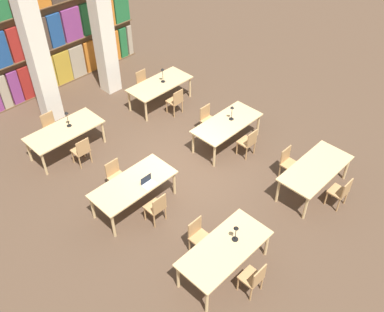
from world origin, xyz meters
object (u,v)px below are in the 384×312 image
object	(u,v)px
pillar_left	(30,27)
chair_5	(116,176)
reading_table_5	(160,85)
desk_lamp_2	(67,116)
chair_2	(341,192)
reading_table_1	(316,170)
reading_table_3	(227,125)
chair_3	(288,162)
chair_9	(51,126)
desk_lamp_3	(163,73)
reading_table_0	(225,250)
desk_lamp_0	(236,231)
reading_table_4	(65,132)
chair_10	(176,101)
desk_lamp_1	(232,110)
pillar_center	(99,3)
chair_4	(156,207)
chair_11	(144,83)
reading_table_2	(133,185)
chair_7	(208,119)
chair_6	(248,142)
chair_0	(254,278)
chair_8	(82,150)
chair_1	(199,236)
laptop	(148,183)

from	to	relation	value
pillar_left	chair_5	size ratio (longest dim) A/B	6.78
reading_table_5	desk_lamp_2	bearing A→B (deg)	177.51
pillar_left	chair_2	xyz separation A→B (m)	(2.92, -8.39, -2.52)
reading_table_1	reading_table_3	size ratio (longest dim) A/B	1.00
chair_3	chair_9	xyz separation A→B (m)	(-3.52, 5.83, 0.00)
desk_lamp_3	reading_table_1	bearing A→B (deg)	-90.89
chair_5	reading_table_3	size ratio (longest dim) A/B	0.42
reading_table_0	desk_lamp_0	size ratio (longest dim) A/B	4.87
chair_9	chair_3	bearing A→B (deg)	121.16
chair_3	reading_table_4	bearing A→B (deg)	-55.22
pillar_left	chair_10	bearing A→B (deg)	-43.05
chair_5	desk_lamp_1	size ratio (longest dim) A/B	1.96
pillar_center	reading_table_1	xyz separation A→B (m)	(0.64, -7.63, -2.31)
chair_4	chair_11	world-z (taller)	same
chair_2	reading_table_4	distance (m)	7.48
pillar_center	chair_4	size ratio (longest dim) A/B	6.78
reading_table_2	chair_7	world-z (taller)	chair_7
reading_table_5	chair_10	xyz separation A→B (m)	(-0.04, -0.77, -0.21)
reading_table_0	chair_2	size ratio (longest dim) A/B	2.37
pillar_center	chair_6	bearing A→B (deg)	-84.39
chair_5	chair_0	bearing A→B (deg)	91.18
desk_lamp_3	chair_2	bearing A→B (deg)	-90.98
chair_11	desk_lamp_3	size ratio (longest dim) A/B	1.78
pillar_center	chair_7	xyz separation A→B (m)	(0.55, -4.04, -2.52)
chair_9	chair_10	xyz separation A→B (m)	(3.46, -1.63, 0.00)
reading_table_2	chair_9	distance (m)	3.76
chair_8	chair_10	xyz separation A→B (m)	(3.46, -0.10, 0.00)
chair_7	desk_lamp_2	xyz separation A→B (m)	(-3.25, 2.28, 0.62)
chair_3	desk_lamp_2	bearing A→B (deg)	-57.00
chair_10	chair_2	bearing A→B (deg)	-89.34
chair_0	chair_8	size ratio (longest dim) A/B	1.00
chair_6	chair_7	xyz separation A→B (m)	(0.00, 1.53, 0.00)
chair_1	chair_4	distance (m)	1.29
reading_table_3	reading_table_2	bearing A→B (deg)	179.67
pillar_left	chair_10	distance (m)	4.65
chair_4	chair_8	xyz separation A→B (m)	(-0.04, 2.99, 0.00)
desk_lamp_3	pillar_left	bearing A→B (deg)	147.80
reading_table_3	chair_2	bearing A→B (deg)	-88.40
laptop	chair_11	world-z (taller)	laptop
chair_9	chair_6	bearing A→B (deg)	127.26
chair_6	chair_11	world-z (taller)	same
reading_table_5	chair_11	size ratio (longest dim) A/B	2.37
pillar_center	chair_10	bearing A→B (deg)	-78.29
desk_lamp_2	chair_8	bearing A→B (deg)	-104.33
chair_5	chair_9	size ratio (longest dim) A/B	1.00
pillar_center	reading_table_3	world-z (taller)	pillar_center
pillar_center	chair_10	xyz separation A→B (m)	(0.55, -2.66, -2.52)
chair_4	chair_11	size ratio (longest dim) A/B	1.00
chair_2	chair_4	bearing A→B (deg)	140.81
chair_8	desk_lamp_2	world-z (taller)	desk_lamp_2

